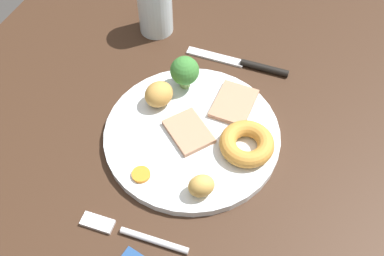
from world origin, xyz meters
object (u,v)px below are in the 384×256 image
fork (131,233)px  water_glass (155,6)px  roast_potato_left (159,94)px  carrot_coin_front (141,174)px  yorkshire_pudding (247,144)px  knife (246,64)px  broccoli_floret (185,71)px  meat_slice_main (189,132)px  roast_potato_right (201,186)px  dinner_plate (192,135)px  meat_slice_under (234,103)px

fork → water_glass: 41.53cm
roast_potato_left → carrot_coin_front: size_ratio=1.78×
yorkshire_pudding → knife: yorkshire_pudding is taller
broccoli_floret → water_glass: size_ratio=0.55×
meat_slice_main → water_glass: 26.44cm
yorkshire_pudding → knife: size_ratio=0.44×
roast_potato_right → meat_slice_main: bearing=31.9°
roast_potato_left → fork: size_ratio=0.31×
dinner_plate → broccoli_floret: size_ratio=4.67×
dinner_plate → water_glass: water_glass is taller
meat_slice_main → meat_slice_under: same height
yorkshire_pudding → roast_potato_left: roast_potato_left is taller
yorkshire_pudding → knife: bearing=17.4°
meat_slice_main → roast_potato_right: roast_potato_right is taller
roast_potato_right → knife: size_ratio=0.20×
meat_slice_under → roast_potato_right: (-16.60, -0.81, 1.31)cm
meat_slice_main → carrot_coin_front: (-9.45, 3.47, -0.13)cm
yorkshire_pudding → broccoli_floret: 15.81cm
yorkshire_pudding → broccoli_floret: broccoli_floret is taller
roast_potato_left → roast_potato_right: size_ratio=1.28×
roast_potato_left → meat_slice_main: bearing=-120.7°
meat_slice_main → roast_potato_right: bearing=-148.1°
carrot_coin_front → fork: size_ratio=0.17×
carrot_coin_front → meat_slice_main: bearing=-20.2°
fork → water_glass: size_ratio=1.45×
dinner_plate → roast_potato_left: bearing=63.3°
meat_slice_main → yorkshire_pudding: 9.06cm
dinner_plate → carrot_coin_front: carrot_coin_front is taller
dinner_plate → water_glass: (20.94, 15.61, 4.59)cm
dinner_plate → knife: bearing=-9.6°
roast_potato_left → fork: bearing=-165.9°
yorkshire_pudding → roast_potato_right: roast_potato_right is taller
meat_slice_main → roast_potato_left: roast_potato_left is taller
yorkshire_pudding → dinner_plate: bearing=91.1°
dinner_plate → meat_slice_main: meat_slice_main is taller
broccoli_floret → fork: (-26.38, -3.00, -4.33)cm
meat_slice_main → yorkshire_pudding: size_ratio=0.89×
carrot_coin_front → fork: bearing=-164.7°
yorkshire_pudding → fork: (-18.04, 10.27, -2.26)cm
meat_slice_under → roast_potato_right: roast_potato_right is taller
yorkshire_pudding → roast_potato_right: bearing=159.0°
roast_potato_right → water_glass: bearing=34.5°
roast_potato_right → water_glass: 36.53cm
meat_slice_main → yorkshire_pudding: (0.56, -9.00, 0.85)cm
meat_slice_main → fork: bearing=175.8°
roast_potato_left → water_glass: bearing=26.2°
broccoli_floret → roast_potato_right: bearing=-151.1°
dinner_plate → fork: 17.96cm
meat_slice_main → roast_potato_left: (3.96, 6.67, 1.56)cm
dinner_plate → meat_slice_main: size_ratio=3.72×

